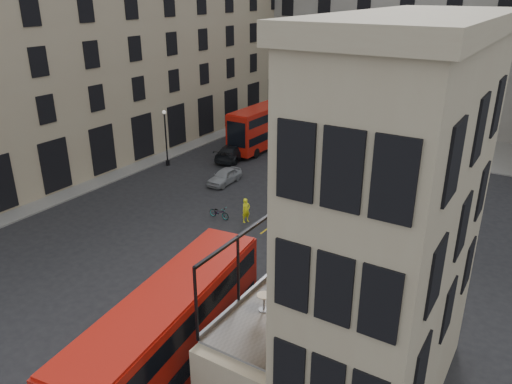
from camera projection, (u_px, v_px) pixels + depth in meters
The scene contains 31 objects.
ground at pixel (185, 325), 25.15m from camera, with size 140.00×140.00×0.00m, color black.
host_building_main at pixel (396, 235), 17.30m from camera, with size 7.26×11.40×15.10m.
host_frontage at pixel (302, 332), 21.11m from camera, with size 3.00×11.00×4.50m, color tan.
cafe_floor at pixel (304, 286), 20.23m from camera, with size 3.00×10.00×0.10m, color slate.
building_left at pixel (98, 34), 49.71m from camera, with size 14.60×50.60×22.00m.
gateway at pixel (399, 43), 61.63m from camera, with size 35.00×10.60×18.00m.
pavement_far at pixel (355, 133), 57.85m from camera, with size 40.00×12.00×0.12m, color slate.
pavement_left at pixel (82, 173), 45.33m from camera, with size 8.00×48.00×0.12m, color slate.
traffic_light_near at pixel (284, 197), 34.12m from camera, with size 0.16×0.20×3.80m.
traffic_light_far at pixel (243, 121), 53.53m from camera, with size 0.16×0.20×3.80m.
street_lamp_a at pixel (166, 141), 46.69m from camera, with size 0.36×0.36×5.33m.
street_lamp_b at pixel (343, 121), 53.83m from camera, with size 0.36×0.36×5.33m.
bus_near at pixel (170, 333), 20.50m from camera, with size 4.13×11.77×4.60m.
bus_far at pixel (267, 123), 52.29m from camera, with size 2.65×11.21×4.47m.
car_a at pixel (225, 176), 43.02m from camera, with size 1.52×3.79×1.29m, color #919599.
car_b at pixel (376, 163), 45.78m from camera, with size 1.64×4.71×1.55m, color #B30B25.
car_c at pixel (233, 152), 48.94m from camera, with size 2.14×5.26×1.53m, color black.
bicycle at pixel (219, 212), 36.57m from camera, with size 0.60×1.72×0.90m, color gray.
cyclist at pixel (246, 210), 35.81m from camera, with size 0.66×0.43×1.82m, color #FFFE1A.
pedestrian_a at pixel (242, 125), 58.18m from camera, with size 0.83×0.65×1.71m, color gray.
pedestrian_b at pixel (340, 124), 58.84m from camera, with size 1.00×0.57×1.54m, color gray.
pedestrian_c at pixel (373, 149), 49.11m from camera, with size 1.11×0.46×1.89m, color gray.
pedestrian_d at pixel (473, 138), 52.92m from camera, with size 0.88×0.58×1.81m, color gray.
pedestrian_e at pixel (235, 143), 51.71m from camera, with size 0.56×0.37×1.53m, color gray.
cafe_table_near at pixel (264, 300), 18.45m from camera, with size 0.54×0.54×0.67m.
cafe_table_mid at pixel (294, 259), 21.16m from camera, with size 0.58×0.58×0.73m.
cafe_table_far at pixel (319, 245), 22.31m from camera, with size 0.58×0.58×0.72m.
cafe_chair_a at pixel (285, 327), 17.28m from camera, with size 0.50×0.50×0.87m.
cafe_chair_b at pixel (326, 290), 19.37m from camera, with size 0.48×0.48×0.90m.
cafe_chair_c at pixel (337, 276), 20.25m from camera, with size 0.57×0.57×0.94m.
cafe_chair_d at pixel (361, 251), 22.28m from camera, with size 0.37×0.37×0.75m.
Camera 1 is at (14.01, -15.65, 15.78)m, focal length 35.00 mm.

